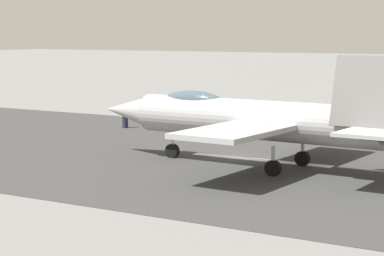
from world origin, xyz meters
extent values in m
plane|color=slate|center=(0.00, 0.00, 0.00)|extent=(400.00, 400.00, 0.00)
cube|color=#343535|center=(0.00, 0.00, 0.01)|extent=(240.00, 26.00, 0.02)
cube|color=white|center=(-0.93, 0.00, 0.02)|extent=(8.00, 0.70, 0.00)
cylinder|color=#A4A5A8|center=(-1.63, 1.97, 2.38)|extent=(13.22, 2.51, 1.96)
cone|color=#A4A5A8|center=(6.45, 1.64, 2.38)|extent=(3.10, 1.79, 1.67)
ellipsoid|color=#3F5160|center=(2.07, 1.82, 3.12)|extent=(3.64, 1.25, 1.10)
cube|color=#A4A5A8|center=(-2.47, 5.88, 2.28)|extent=(3.64, 5.90, 0.24)
cube|color=#A4A5A8|center=(-2.79, -1.84, 2.28)|extent=(3.64, 5.90, 0.24)
cube|color=#A4A5A8|center=(-8.27, 4.65, 2.48)|extent=(2.51, 2.90, 0.16)
cube|color=slate|center=(-7.32, 3.11, 4.08)|extent=(2.64, 1.05, 3.14)
cube|color=slate|center=(-7.40, 1.31, 4.08)|extent=(2.64, 1.05, 3.14)
cylinder|color=silver|center=(3.42, 1.77, 0.70)|extent=(0.18, 0.18, 1.40)
cylinder|color=black|center=(3.42, 1.77, 0.38)|extent=(0.77, 0.33, 0.76)
cylinder|color=silver|center=(-3.37, 3.65, 0.70)|extent=(0.18, 0.18, 1.40)
cylinder|color=black|center=(-3.37, 3.65, 0.38)|extent=(0.77, 0.33, 0.76)
cylinder|color=silver|center=(-3.50, 0.45, 0.70)|extent=(0.18, 0.18, 1.40)
cylinder|color=black|center=(-3.50, 0.45, 0.38)|extent=(0.77, 0.33, 0.76)
cube|color=#1E2338|center=(13.11, -7.17, 0.45)|extent=(0.24, 0.36, 0.90)
cube|color=yellow|center=(13.11, -7.17, 1.11)|extent=(0.50, 0.52, 0.61)
sphere|color=tan|center=(13.11, -7.17, 1.58)|extent=(0.22, 0.22, 0.22)
cylinder|color=yellow|center=(13.31, -6.95, 1.08)|extent=(0.10, 0.10, 0.57)
cylinder|color=yellow|center=(12.92, -7.40, 1.08)|extent=(0.10, 0.10, 0.57)
cone|color=orange|center=(7.08, -12.86, 0.28)|extent=(0.44, 0.44, 0.55)
camera|label=1|loc=(-17.93, 34.92, 6.63)|focal=69.93mm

